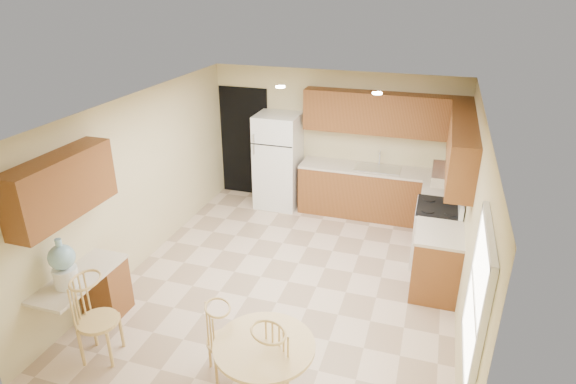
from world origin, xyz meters
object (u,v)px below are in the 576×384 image
(refrigerator, at_px, (278,161))
(dining_table, at_px, (265,365))
(chair_desk, at_px, (90,317))
(chair_table_b, at_px, (261,374))
(chair_table_a, at_px, (220,338))
(water_crock, at_px, (63,265))
(stove, at_px, (436,234))

(refrigerator, distance_m, dining_table, 4.69)
(chair_desk, bearing_deg, chair_table_b, 71.20)
(chair_table_a, bearing_deg, water_crock, -130.79)
(stove, height_order, dining_table, stove)
(dining_table, bearing_deg, chair_table_b, -77.41)
(chair_table_b, bearing_deg, dining_table, -46.07)
(chair_table_b, relative_size, water_crock, 1.62)
(stove, bearing_deg, refrigerator, 157.01)
(stove, height_order, chair_table_a, stove)
(refrigerator, height_order, chair_table_a, refrigerator)
(stove, distance_m, water_crock, 5.01)
(refrigerator, bearing_deg, stove, -22.99)
(chair_table_a, relative_size, water_crock, 1.45)
(chair_table_a, xyz_separation_m, chair_table_b, (0.60, -0.39, 0.06))
(chair_table_a, bearing_deg, chair_table_b, 16.54)
(dining_table, xyz_separation_m, chair_desk, (-1.96, -0.05, 0.14))
(chair_table_a, bearing_deg, stove, 105.89)
(chair_table_b, relative_size, chair_desk, 0.95)
(stove, relative_size, dining_table, 1.11)
(chair_desk, xyz_separation_m, water_crock, (-0.45, 0.23, 0.42))
(dining_table, height_order, chair_table_b, chair_table_b)
(stove, bearing_deg, chair_desk, -136.53)
(chair_table_b, xyz_separation_m, water_crock, (-2.46, 0.41, 0.45))
(refrigerator, bearing_deg, chair_desk, -97.57)
(refrigerator, xyz_separation_m, water_crock, (-1.05, -4.29, 0.17))
(chair_table_b, bearing_deg, water_crock, 21.97)
(stove, xyz_separation_m, chair_table_a, (-2.06, -3.08, 0.05))
(stove, xyz_separation_m, chair_desk, (-3.47, -3.29, 0.15))
(chair_table_b, height_order, water_crock, water_crock)
(chair_table_a, height_order, chair_desk, chair_desk)
(stove, distance_m, dining_table, 3.58)
(refrigerator, distance_m, chair_desk, 4.56)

